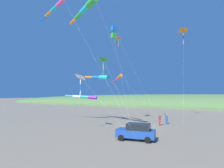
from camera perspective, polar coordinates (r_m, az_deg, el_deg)
ground_plane at (r=29.60m, az=8.91°, el=-13.48°), size 600.00×600.00×0.00m
dune_ridge_grassy at (r=83.15m, az=22.08°, el=-6.92°), size 28.00×240.00×11.01m
parked_car at (r=20.53m, az=8.02°, el=-15.16°), size 2.67×4.56×1.85m
cooler_box at (r=23.08m, az=12.53°, el=-15.70°), size 0.62×0.42×0.42m
person_adult_flyer at (r=31.99m, az=17.43°, el=-10.69°), size 0.64×0.70×1.96m
person_child_green_jacket at (r=30.51m, az=15.36°, el=-11.20°), size 0.66×0.61×1.83m
kite_windsock_purple_drifting at (r=36.51m, az=-8.75°, el=-4.22°), size 6.25×17.80×5.14m
kite_delta_yellow_midlevel at (r=20.80m, az=-2.75°, el=8.01°), size 1.83×4.76×9.58m
kite_delta_black_fish_shape at (r=37.66m, az=2.11°, el=14.71°), size 3.13×10.10×17.35m
kite_delta_blue_topmost at (r=25.58m, az=-10.12°, el=2.19°), size 2.26×9.31×8.21m
kite_box_red_high_left at (r=32.14m, az=0.54°, el=16.65°), size 7.07×6.71×17.28m
kite_windsock_long_streamer_left at (r=30.41m, az=-18.22°, el=22.65°), size 2.26×18.27×19.19m
kite_windsock_checkered_midright at (r=32.51m, az=-4.08°, el=2.17°), size 4.46×12.10×8.81m
kite_delta_orange_high_right at (r=41.50m, az=22.36°, el=15.92°), size 8.35×2.48×19.27m
kite_windsock_rainbow_low_near at (r=31.18m, az=1.89°, el=1.87°), size 4.47×10.56×8.67m
kite_windsock_teal_far_right at (r=24.51m, az=-8.67°, el=23.27°), size 5.92×10.64×16.83m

